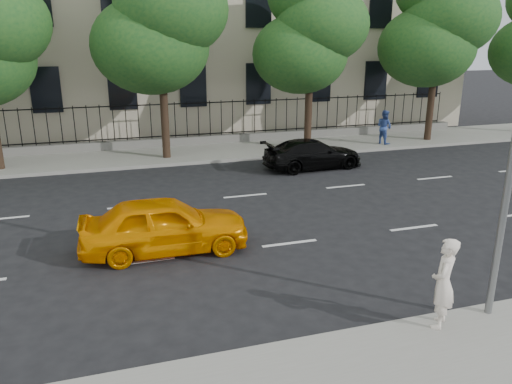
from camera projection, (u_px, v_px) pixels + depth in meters
ground at (328, 284)px, 11.61m from camera, size 120.00×120.00×0.00m
far_sidewalk at (206, 152)px, 24.34m from camera, size 60.00×4.00×0.15m
lane_markings at (265, 216)px, 15.93m from camera, size 49.60×4.62×0.01m
iron_fence at (199, 134)px, 25.72m from camera, size 30.00×0.50×2.20m
street_light at (505, 58)px, 9.14m from camera, size 0.25×3.32×8.05m
tree_c at (159, 14)px, 21.30m from camera, size 5.89×5.50×9.80m
tree_d at (310, 28)px, 23.44m from camera, size 5.34×4.94×8.84m
tree_e at (438, 21)px, 25.29m from camera, size 5.71×5.31×9.46m
yellow_taxi at (165, 225)px, 13.18m from camera, size 4.45×1.88×1.50m
black_sedan at (313, 154)px, 21.55m from camera, size 4.46×2.04×1.27m
woman_near at (443, 283)px, 9.45m from camera, size 0.78×0.77×1.81m
pedestrian_far at (384, 127)px, 25.67m from camera, size 0.88×1.00×1.74m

